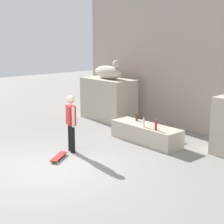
% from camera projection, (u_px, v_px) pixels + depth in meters
% --- Properties ---
extents(ground_plane, '(40.00, 40.00, 0.00)m').
position_uv_depth(ground_plane, '(58.00, 167.00, 8.64)').
color(ground_plane, gray).
extents(facade_wall, '(10.80, 0.60, 6.50)m').
position_uv_depth(facade_wall, '(195.00, 38.00, 11.62)').
color(facade_wall, '#AA9B90').
rests_on(facade_wall, ground_plane).
extents(pedestal_left, '(2.28, 1.14, 1.67)m').
position_uv_depth(pedestal_left, '(108.00, 99.00, 13.56)').
color(pedestal_left, '#B7AD99').
rests_on(pedestal_left, ground_plane).
extents(statue_reclining_left, '(1.63, 0.66, 0.78)m').
position_uv_depth(statue_reclining_left, '(109.00, 72.00, 13.29)').
color(statue_reclining_left, '#C1B59E').
rests_on(statue_reclining_left, pedestal_left).
extents(ledge_block, '(2.46, 0.79, 0.56)m').
position_uv_depth(ledge_block, '(146.00, 133.00, 10.70)').
color(ledge_block, '#B7AD99').
rests_on(ledge_block, ground_plane).
extents(skater, '(0.52, 0.30, 1.67)m').
position_uv_depth(skater, '(71.00, 121.00, 9.65)').
color(skater, black).
rests_on(skater, ground_plane).
extents(skateboard, '(0.62, 0.77, 0.08)m').
position_uv_depth(skateboard, '(59.00, 157.00, 9.24)').
color(skateboard, maroon).
rests_on(skateboard, ground_plane).
extents(bottle_red, '(0.08, 0.08, 0.33)m').
position_uv_depth(bottle_red, '(156.00, 126.00, 10.00)').
color(bottle_red, red).
rests_on(bottle_red, ledge_block).
extents(bottle_clear, '(0.07, 0.07, 0.31)m').
position_uv_depth(bottle_clear, '(144.00, 123.00, 10.38)').
color(bottle_clear, silver).
rests_on(bottle_clear, ledge_block).
extents(bottle_brown, '(0.08, 0.08, 0.28)m').
position_uv_depth(bottle_brown, '(137.00, 117.00, 11.15)').
color(bottle_brown, '#593314').
rests_on(bottle_brown, ledge_block).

